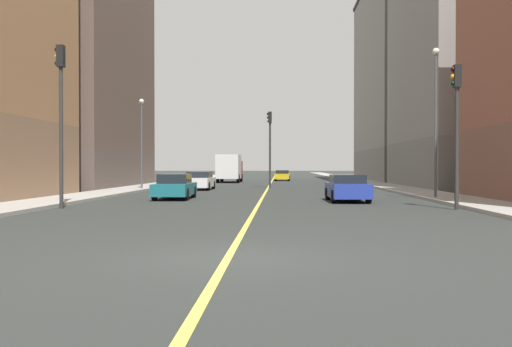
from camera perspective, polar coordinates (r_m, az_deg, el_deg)
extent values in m
plane|color=#2A2E2C|center=(10.75, -2.88, -8.64)|extent=(400.00, 400.00, 0.00)
cube|color=#9E9B93|center=(60.25, 11.05, -0.86)|extent=(2.91, 168.00, 0.15)
cube|color=#9E9B93|center=(60.58, -7.89, -0.84)|extent=(2.91, 168.00, 0.15)
cube|color=#E5D14C|center=(59.60, 1.55, -0.92)|extent=(0.16, 154.00, 0.01)
cube|color=slate|center=(48.22, 20.48, 0.89)|extent=(8.96, 17.52, 3.82)
cube|color=gray|center=(49.65, 20.54, 14.48)|extent=(8.96, 17.52, 19.51)
cube|color=slate|center=(69.23, 14.92, 0.82)|extent=(8.96, 23.11, 3.73)
cube|color=gray|center=(70.25, 14.95, 10.49)|extent=(8.96, 23.11, 19.86)
cube|color=brown|center=(48.41, -17.88, 0.45)|extent=(8.96, 17.78, 3.05)
cube|color=brown|center=(49.68, -17.93, 13.69)|extent=(8.96, 17.78, 19.70)
cylinder|color=#2D2D2D|center=(23.74, 19.89, 2.41)|extent=(0.16, 0.16, 4.92)
cube|color=black|center=(24.01, 19.93, 9.37)|extent=(0.28, 0.32, 0.90)
sphere|color=#320404|center=(24.00, 19.56, 10.02)|extent=(0.20, 0.20, 0.20)
sphere|color=orange|center=(23.96, 19.56, 9.36)|extent=(0.20, 0.20, 0.20)
sphere|color=black|center=(23.92, 19.55, 8.70)|extent=(0.20, 0.20, 0.20)
cylinder|color=#2D2D2D|center=(24.43, -19.35, 3.47)|extent=(0.16, 0.16, 5.86)
cube|color=black|center=(24.82, -19.38, 11.28)|extent=(0.28, 0.32, 0.90)
sphere|color=#320404|center=(24.93, -19.74, 11.86)|extent=(0.20, 0.20, 0.20)
sphere|color=orange|center=(24.88, -19.73, 11.23)|extent=(0.20, 0.20, 0.20)
sphere|color=black|center=(24.83, -19.73, 10.59)|extent=(0.20, 0.20, 0.20)
cylinder|color=#2D2D2D|center=(44.72, 1.44, 1.86)|extent=(0.16, 0.16, 5.23)
cube|color=black|center=(44.88, 1.45, 5.78)|extent=(0.28, 0.32, 0.90)
sphere|color=#320404|center=(44.91, 1.24, 6.12)|extent=(0.20, 0.20, 0.20)
sphere|color=#352204|center=(44.88, 1.24, 5.76)|extent=(0.20, 0.20, 0.20)
sphere|color=green|center=(44.86, 1.24, 5.41)|extent=(0.20, 0.20, 0.20)
cylinder|color=#4C4C51|center=(30.50, 17.94, 4.68)|extent=(0.14, 0.14, 7.43)
sphere|color=#EAEACC|center=(31.01, 17.97, 11.82)|extent=(0.36, 0.36, 0.36)
cylinder|color=#4C4C51|center=(41.26, -11.65, 2.79)|extent=(0.14, 0.14, 6.17)
sphere|color=#EAEACC|center=(41.50, -11.66, 7.26)|extent=(0.36, 0.36, 0.36)
cube|color=white|center=(41.56, -5.82, -0.90)|extent=(1.96, 4.37, 0.68)
cube|color=black|center=(41.66, -5.79, -0.12)|extent=(1.69, 2.18, 0.45)
cylinder|color=black|center=(43.04, -6.64, -1.16)|extent=(0.23, 0.64, 0.64)
cylinder|color=black|center=(42.77, -4.39, -1.17)|extent=(0.23, 0.64, 0.64)
cylinder|color=black|center=(40.40, -7.32, -1.29)|extent=(0.23, 0.64, 0.64)
cylinder|color=black|center=(40.11, -4.93, -1.30)|extent=(0.23, 0.64, 0.64)
cube|color=#196670|center=(30.02, -8.31, -1.59)|extent=(1.84, 4.40, 0.62)
cube|color=black|center=(29.91, -8.35, -0.53)|extent=(1.59, 1.88, 0.50)
cylinder|color=black|center=(31.51, -9.34, -1.86)|extent=(0.23, 0.64, 0.64)
cylinder|color=black|center=(31.24, -6.42, -1.88)|extent=(0.23, 0.64, 0.64)
cylinder|color=black|center=(28.86, -10.36, -2.11)|extent=(0.23, 0.64, 0.64)
cylinder|color=black|center=(28.56, -7.18, -2.13)|extent=(0.23, 0.64, 0.64)
cube|color=gold|center=(67.44, 2.72, -0.29)|extent=(1.89, 4.52, 0.62)
cube|color=black|center=(67.38, 2.72, 0.16)|extent=(1.60, 2.03, 0.42)
cylinder|color=black|center=(68.86, 2.10, -0.44)|extent=(0.24, 0.65, 0.64)
cylinder|color=black|center=(68.81, 3.41, -0.44)|extent=(0.24, 0.65, 0.64)
cylinder|color=black|center=(66.10, 2.00, -0.49)|extent=(0.24, 0.65, 0.64)
cylinder|color=black|center=(66.04, 3.37, -0.49)|extent=(0.24, 0.65, 0.64)
cube|color=#23389E|center=(27.98, 9.33, -1.69)|extent=(1.92, 4.20, 0.69)
cube|color=black|center=(27.87, 9.36, -0.55)|extent=(1.64, 1.95, 0.42)
cylinder|color=black|center=(29.16, 7.36, -2.07)|extent=(0.24, 0.65, 0.64)
cylinder|color=black|center=(29.39, 10.53, -2.05)|extent=(0.24, 0.65, 0.64)
cylinder|color=black|center=(26.61, 7.99, -2.34)|extent=(0.24, 0.65, 0.64)
cylinder|color=black|center=(26.86, 11.46, -2.32)|extent=(0.24, 0.65, 0.64)
cube|color=maroon|center=(62.90, -2.50, 0.39)|extent=(2.37, 1.95, 2.00)
cube|color=silver|center=(59.22, -2.82, 0.71)|extent=(2.37, 4.60, 2.53)
cylinder|color=black|center=(62.67, -3.52, -0.44)|extent=(0.30, 0.90, 0.90)
cylinder|color=black|center=(62.48, -1.54, -0.44)|extent=(0.30, 0.90, 0.90)
cylinder|color=black|center=(58.38, -3.96, -0.53)|extent=(0.30, 0.90, 0.90)
cylinder|color=black|center=(58.17, -1.84, -0.53)|extent=(0.30, 0.90, 0.90)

